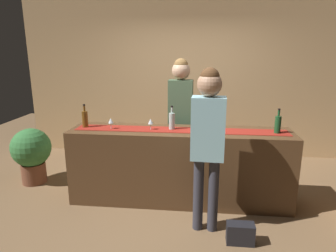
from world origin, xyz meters
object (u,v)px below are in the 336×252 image
object	(u,v)px
wine_glass_near_customer	(111,121)
customer_sipping	(208,133)
wine_glass_far_end	(195,122)
handbag	(240,233)
potted_plant_tall	(32,152)
wine_bottle_green	(278,124)
wine_bottle_amber	(85,119)
wine_bottle_clear	(172,121)
wine_glass_mid_counter	(151,122)
bartender	(181,107)

from	to	relation	value
wine_glass_near_customer	customer_sipping	bearing A→B (deg)	-26.40
wine_glass_far_end	handbag	xyz separation A→B (m)	(0.49, -0.86, -0.95)
wine_glass_near_customer	customer_sipping	xyz separation A→B (m)	(1.20, -0.59, 0.04)
potted_plant_tall	wine_bottle_green	bearing A→B (deg)	-5.44
wine_bottle_green	wine_bottle_amber	size ratio (longest dim) A/B	1.00
wine_bottle_clear	potted_plant_tall	bearing A→B (deg)	172.53
wine_bottle_green	wine_bottle_amber	bearing A→B (deg)	179.23
wine_glass_mid_counter	customer_sipping	bearing A→B (deg)	-41.38
wine_glass_mid_counter	potted_plant_tall	xyz separation A→B (m)	(-1.83, 0.33, -0.58)
wine_bottle_amber	wine_glass_far_end	distance (m)	1.42
wine_bottle_clear	handbag	size ratio (longest dim) A/B	1.08
wine_glass_near_customer	wine_glass_far_end	xyz separation A→B (m)	(1.06, 0.05, 0.00)
wine_bottle_clear	wine_bottle_amber	bearing A→B (deg)	-179.27
wine_bottle_clear	potted_plant_tall	distance (m)	2.19
wine_bottle_clear	wine_glass_mid_counter	xyz separation A→B (m)	(-0.26, -0.05, -0.01)
wine_glass_near_customer	wine_glass_far_end	bearing A→B (deg)	2.80
wine_bottle_amber	wine_glass_mid_counter	bearing A→B (deg)	-2.52
wine_bottle_clear	wine_glass_far_end	xyz separation A→B (m)	(0.30, -0.02, -0.01)
bartender	wine_bottle_green	bearing A→B (deg)	155.42
wine_glass_mid_counter	bartender	xyz separation A→B (m)	(0.33, 0.61, 0.08)
wine_bottle_amber	customer_sipping	bearing A→B (deg)	-22.63
wine_glass_mid_counter	customer_sipping	distance (m)	0.92
potted_plant_tall	wine_glass_far_end	bearing A→B (deg)	-6.93
wine_glass_far_end	customer_sipping	distance (m)	0.66
wine_glass_near_customer	handbag	distance (m)	1.99
potted_plant_tall	handbag	distance (m)	3.12
wine_glass_mid_counter	wine_bottle_clear	bearing A→B (deg)	11.33
bartender	potted_plant_tall	bearing A→B (deg)	9.30
wine_bottle_green	customer_sipping	bearing A→B (deg)	-143.88
wine_glass_mid_counter	wine_glass_far_end	world-z (taller)	same
wine_bottle_clear	wine_glass_near_customer	size ratio (longest dim) A/B	2.10
wine_bottle_green	wine_glass_near_customer	bearing A→B (deg)	-179.40
handbag	wine_bottle_clear	bearing A→B (deg)	131.94
potted_plant_tall	handbag	xyz separation A→B (m)	(2.88, -1.15, -0.37)
handbag	wine_glass_far_end	bearing A→B (deg)	119.77
customer_sipping	wine_bottle_green	bearing A→B (deg)	39.05
bartender	handbag	bearing A→B (deg)	118.52
wine_glass_mid_counter	handbag	xyz separation A→B (m)	(1.05, -0.82, -0.95)
wine_glass_far_end	bartender	xyz separation A→B (m)	(-0.22, 0.57, 0.08)
wine_bottle_clear	bartender	size ratio (longest dim) A/B	0.17
wine_bottle_clear	customer_sipping	bearing A→B (deg)	-56.92
wine_bottle_green	wine_glass_mid_counter	world-z (taller)	wine_bottle_green
wine_bottle_green	wine_glass_mid_counter	size ratio (longest dim) A/B	2.10
bartender	customer_sipping	distance (m)	1.27
wine_glass_near_customer	potted_plant_tall	bearing A→B (deg)	165.52
wine_bottle_green	wine_bottle_clear	size ratio (longest dim) A/B	1.00
wine_bottle_clear	handbag	world-z (taller)	wine_bottle_clear
wine_glass_far_end	bartender	bearing A→B (deg)	111.42
wine_bottle_green	potted_plant_tall	distance (m)	3.43
wine_bottle_amber	potted_plant_tall	world-z (taller)	wine_bottle_amber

